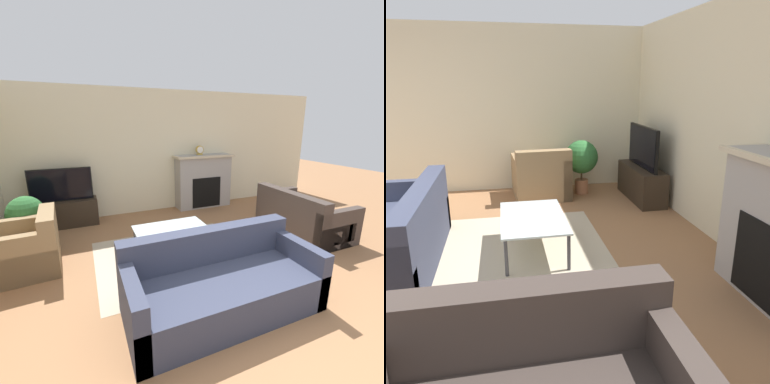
# 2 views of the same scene
# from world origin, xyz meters

# --- Properties ---
(wall_back) EXTENTS (8.83, 0.06, 2.70)m
(wall_back) POSITION_xyz_m (0.00, 4.37, 1.35)
(wall_back) COLOR beige
(wall_back) RESTS_ON ground_plane
(wall_left) EXTENTS (0.06, 7.34, 2.70)m
(wall_left) POSITION_xyz_m (-2.94, 2.17, 1.35)
(wall_left) COLOR beige
(wall_left) RESTS_ON ground_plane
(area_rug) EXTENTS (2.32, 1.89, 0.00)m
(area_rug) POSITION_xyz_m (-0.31, 2.08, 0.00)
(area_rug) COLOR #B7A88E
(area_rug) RESTS_ON ground_plane
(tv_stand) EXTENTS (1.22, 0.40, 0.52)m
(tv_stand) POSITION_xyz_m (-1.89, 4.06, 0.26)
(tv_stand) COLOR #2D2319
(tv_stand) RESTS_ON ground_plane
(tv) EXTENTS (1.11, 0.06, 0.64)m
(tv) POSITION_xyz_m (-1.89, 4.06, 0.84)
(tv) COLOR black
(tv) RESTS_ON tv_stand
(couch_sectional) EXTENTS (2.09, 0.91, 0.82)m
(couch_sectional) POSITION_xyz_m (-0.22, 0.80, 0.29)
(couch_sectional) COLOR #33384C
(couch_sectional) RESTS_ON ground_plane
(armchair_by_window) EXTENTS (0.94, 0.90, 0.82)m
(armchair_by_window) POSITION_xyz_m (-2.31, 2.50, 0.30)
(armchair_by_window) COLOR #8C704C
(armchair_by_window) RESTS_ON ground_plane
(coffee_table) EXTENTS (1.12, 0.69, 0.41)m
(coffee_table) POSITION_xyz_m (-0.31, 2.20, 0.37)
(coffee_table) COLOR #333338
(coffee_table) RESTS_ON ground_plane
(potted_plant) EXTENTS (0.55, 0.55, 0.89)m
(potted_plant) POSITION_xyz_m (-2.37, 3.18, 0.59)
(potted_plant) COLOR #AD704C
(potted_plant) RESTS_ON ground_plane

